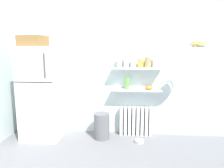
% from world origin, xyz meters
% --- Properties ---
extents(back_wall, '(7.04, 0.10, 2.60)m').
position_xyz_m(back_wall, '(0.00, 2.05, 1.30)').
color(back_wall, silver).
rests_on(back_wall, ground_plane).
extents(refrigerator, '(0.69, 0.66, 1.88)m').
position_xyz_m(refrigerator, '(-1.53, 1.68, 0.89)').
color(refrigerator, silver).
rests_on(refrigerator, ground_plane).
extents(radiator, '(0.61, 0.12, 0.55)m').
position_xyz_m(radiator, '(0.21, 1.92, 0.28)').
color(radiator, white).
rests_on(radiator, ground_plane).
extents(wall_shelf_lower, '(0.91, 0.22, 0.02)m').
position_xyz_m(wall_shelf_lower, '(0.21, 1.89, 0.90)').
color(wall_shelf_lower, white).
extents(wall_shelf_upper, '(0.91, 0.22, 0.02)m').
position_xyz_m(wall_shelf_upper, '(0.21, 1.89, 1.30)').
color(wall_shelf_upper, white).
extents(storage_jar_0, '(0.08, 0.08, 0.22)m').
position_xyz_m(storage_jar_0, '(-0.11, 1.89, 1.42)').
color(storage_jar_0, beige).
rests_on(storage_jar_0, wall_shelf_upper).
extents(storage_jar_1, '(0.09, 0.09, 0.23)m').
position_xyz_m(storage_jar_1, '(0.01, 1.89, 1.43)').
color(storage_jar_1, silver).
rests_on(storage_jar_1, wall_shelf_upper).
extents(storage_jar_2, '(0.10, 0.10, 0.18)m').
position_xyz_m(storage_jar_2, '(0.14, 1.89, 1.40)').
color(storage_jar_2, silver).
rests_on(storage_jar_2, wall_shelf_upper).
extents(storage_jar_3, '(0.10, 0.10, 0.16)m').
position_xyz_m(storage_jar_3, '(0.27, 1.89, 1.39)').
color(storage_jar_3, yellow).
rests_on(storage_jar_3, wall_shelf_upper).
extents(storage_jar_4, '(0.11, 0.11, 0.19)m').
position_xyz_m(storage_jar_4, '(0.40, 1.89, 1.41)').
color(storage_jar_4, tan).
rests_on(storage_jar_4, wall_shelf_upper).
extents(storage_jar_5, '(0.10, 0.10, 0.22)m').
position_xyz_m(storage_jar_5, '(0.53, 1.89, 1.42)').
color(storage_jar_5, silver).
rests_on(storage_jar_5, wall_shelf_upper).
extents(vase, '(0.09, 0.09, 0.22)m').
position_xyz_m(vase, '(0.03, 1.89, 1.02)').
color(vase, '#66A84C').
rests_on(vase, wall_shelf_lower).
extents(shelf_bowl, '(0.15, 0.15, 0.07)m').
position_xyz_m(shelf_bowl, '(0.43, 1.89, 0.94)').
color(shelf_bowl, orange).
rests_on(shelf_bowl, wall_shelf_lower).
extents(trash_bin, '(0.29, 0.29, 0.48)m').
position_xyz_m(trash_bin, '(-0.42, 1.71, 0.24)').
color(trash_bin, slate).
rests_on(trash_bin, ground_plane).
extents(pet_food_bowl, '(0.16, 0.16, 0.05)m').
position_xyz_m(pet_food_bowl, '(0.27, 1.58, 0.03)').
color(pet_food_bowl, '#B7B7BC').
rests_on(pet_food_bowl, ground_plane).
extents(hanging_fruit_basket, '(0.33, 0.33, 0.09)m').
position_xyz_m(hanging_fruit_basket, '(1.13, 1.41, 1.72)').
color(hanging_fruit_basket, '#B2B2B7').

